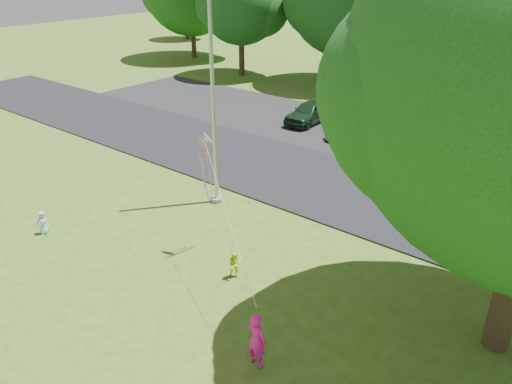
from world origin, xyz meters
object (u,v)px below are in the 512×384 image
Objects in this scene: woman at (257,340)px; flagpole at (213,96)px; street_lamp at (403,94)px; kite at (206,158)px; trash_can at (401,155)px; child_yellow at (235,265)px; child_blue at (43,223)px.

flagpole is at bearing -37.35° from woman.
kite is at bearing -78.56° from street_lamp.
child_yellow is (-0.11, -11.39, -0.02)m from trash_can.
street_lamp is 2.82m from trash_can.
flagpole is at bearing 103.03° from child_yellow.
flagpole reaches higher than street_lamp.
kite is at bearing -50.60° from flagpole.
flagpole reaches higher than woman.
flagpole is 9.34m from woman.
child_yellow is 0.19× the size of kite.
child_yellow reaches higher than child_blue.
woman is at bearing -48.95° from kite.
trash_can reaches higher than child_yellow.
street_lamp is at bearing 67.49° from kite.
child_blue is at bearing 2.68° from woman.
child_blue is at bearing -166.39° from kite.
child_blue is at bearing -97.05° from street_lamp.
woman reaches higher than child_blue.
kite is (-1.48, -10.68, -0.03)m from street_lamp.
street_lamp reaches higher than child_yellow.
woman is at bearing -79.42° from trash_can.
street_lamp reaches higher than trash_can.
woman reaches higher than child_yellow.
child_yellow is at bearing -41.01° from flagpole.
trash_can reaches higher than child_blue.
flagpole is 2.13× the size of kite.
flagpole is at bearing -116.59° from trash_can.
flagpole is 8.81m from street_lamp.
trash_can is (0.26, 0.07, -2.80)m from street_lamp.
trash_can is at bearing 63.41° from flagpole.
flagpole is at bearing -7.25° from child_blue.
trash_can is at bearing 34.42° from street_lamp.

